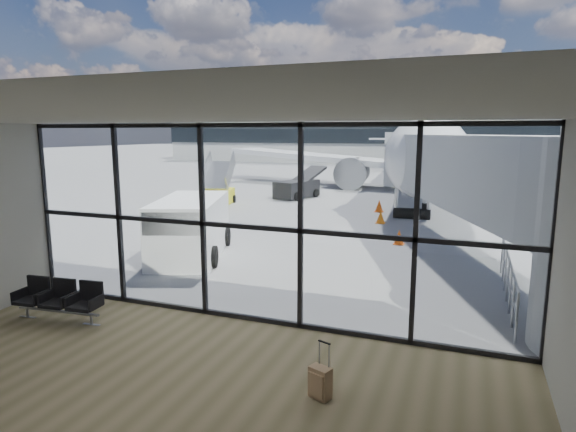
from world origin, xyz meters
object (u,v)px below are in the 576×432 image
Objects in this scene: belt_loader at (298,188)px; airliner at (427,148)px; suitcase at (320,382)px; service_van at (190,227)px; seating_row at (61,298)px; mobile_stairs at (216,195)px.

airliner is at bearing 70.88° from belt_loader.
service_van is (-6.91, 7.16, 0.76)m from suitcase.
seating_row is 32.73m from airliner.
seating_row is at bearing -106.92° from service_van.
service_van reaches higher than seating_row.
airliner is 10.17× the size of mobile_stairs.
mobile_stairs is (-5.19, 11.08, -0.44)m from service_van.
airliner reaches higher than seating_row.
airliner is 8.64× the size of belt_loader.
seating_row is 17.99m from mobile_stairs.
seating_row is at bearing -68.77° from belt_loader.
suitcase is at bearing -53.53° from belt_loader.
service_van is 15.94m from belt_loader.
suitcase is 0.02× the size of airliner.
belt_loader is 1.18× the size of mobile_stairs.
suitcase is at bearing -71.29° from mobile_stairs.
mobile_stairs is at bearing 144.12° from suitcase.
airliner is (5.25, 32.21, 2.56)m from seating_row.
belt_loader is 5.92m from mobile_stairs.
seating_row is 2.23× the size of suitcase.
suitcase reaches higher than seating_row.
service_van is at bearing 87.13° from seating_row.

